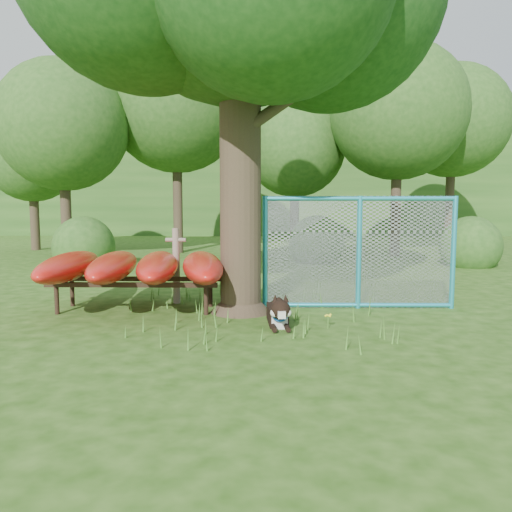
{
  "coord_description": "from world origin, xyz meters",
  "views": [
    {
      "loc": [
        0.37,
        -7.01,
        1.86
      ],
      "look_at": [
        0.2,
        1.2,
        1.0
      ],
      "focal_mm": 35.0,
      "sensor_mm": 36.0,
      "label": 1
    }
  ],
  "objects": [
    {
      "name": "bg_tree_c",
      "position": [
        1.5,
        13.0,
        4.11
      ],
      "size": [
        4.0,
        4.0,
        6.12
      ],
      "color": "#33281C",
      "rests_on": "ground"
    },
    {
      "name": "wildflower_clump",
      "position": [
        1.3,
        0.31,
        0.18
      ],
      "size": [
        0.11,
        0.09,
        0.23
      ],
      "rotation": [
        0.0,
        0.0,
        0.1
      ],
      "color": "#4B832A",
      "rests_on": "ground"
    },
    {
      "name": "bg_tree_e",
      "position": [
        8.0,
        14.0,
        5.23
      ],
      "size": [
        4.6,
        4.6,
        7.55
      ],
      "color": "#33281C",
      "rests_on": "ground"
    },
    {
      "name": "wooded_hillside",
      "position": [
        0.0,
        28.0,
        3.0
      ],
      "size": [
        80.0,
        12.0,
        6.0
      ],
      "primitive_type": "cube",
      "color": "#26511A",
      "rests_on": "ground"
    },
    {
      "name": "bg_tree_a",
      "position": [
        -6.5,
        10.0,
        4.48
      ],
      "size": [
        4.4,
        4.4,
        6.7
      ],
      "color": "#33281C",
      "rests_on": "ground"
    },
    {
      "name": "bg_tree_f",
      "position": [
        -9.0,
        13.0,
        3.73
      ],
      "size": [
        3.6,
        3.6,
        5.55
      ],
      "color": "#33281C",
      "rests_on": "ground"
    },
    {
      "name": "shrub_mid",
      "position": [
        2.0,
        9.0,
        0.0
      ],
      "size": [
        1.8,
        1.8,
        1.8
      ],
      "primitive_type": "sphere",
      "color": "#26511A",
      "rests_on": "ground"
    },
    {
      "name": "fence_section",
      "position": [
        2.01,
        1.81,
        1.0
      ],
      "size": [
        3.42,
        0.11,
        3.33
      ],
      "rotation": [
        0.0,
        0.0,
        0.01
      ],
      "color": "#2AA6C4",
      "rests_on": "ground"
    },
    {
      "name": "shrub_left",
      "position": [
        -5.0,
        7.5,
        0.0
      ],
      "size": [
        1.8,
        1.8,
        1.8
      ],
      "primitive_type": "sphere",
      "color": "#26511A",
      "rests_on": "ground"
    },
    {
      "name": "bg_tree_d",
      "position": [
        5.0,
        11.0,
        5.08
      ],
      "size": [
        4.8,
        4.8,
        7.5
      ],
      "color": "#33281C",
      "rests_on": "ground"
    },
    {
      "name": "ground",
      "position": [
        0.0,
        0.0,
        0.0
      ],
      "size": [
        80.0,
        80.0,
        0.0
      ],
      "primitive_type": "plane",
      "color": "#20450D",
      "rests_on": "ground"
    },
    {
      "name": "kayak_rack",
      "position": [
        -1.91,
        1.55,
        0.77
      ],
      "size": [
        3.37,
        2.99,
        1.01
      ],
      "rotation": [
        0.0,
        0.0,
        0.0
      ],
      "color": "black",
      "rests_on": "ground"
    },
    {
      "name": "husky_dog",
      "position": [
        0.56,
        0.47,
        0.19
      ],
      "size": [
        0.36,
        1.25,
        0.55
      ],
      "rotation": [
        0.0,
        0.0,
        0.07
      ],
      "color": "black",
      "rests_on": "ground"
    },
    {
      "name": "wooden_post",
      "position": [
        -1.31,
        2.21,
        0.75
      ],
      "size": [
        0.38,
        0.14,
        1.41
      ],
      "rotation": [
        0.0,
        0.0,
        -0.04
      ],
      "color": "#6F6453",
      "rests_on": "ground"
    },
    {
      "name": "shrub_right",
      "position": [
        6.5,
        8.0,
        0.0
      ],
      "size": [
        1.8,
        1.8,
        1.8
      ],
      "primitive_type": "sphere",
      "color": "#26511A",
      "rests_on": "ground"
    },
    {
      "name": "bg_tree_b",
      "position": [
        -3.0,
        12.0,
        5.61
      ],
      "size": [
        5.2,
        5.2,
        8.22
      ],
      "color": "#33281C",
      "rests_on": "ground"
    }
  ]
}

